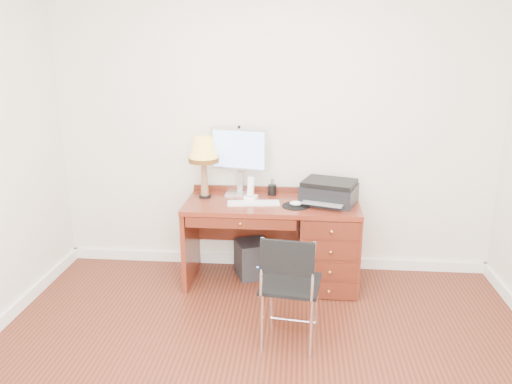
# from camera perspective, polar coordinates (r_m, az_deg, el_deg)

# --- Properties ---
(ground) EXTENTS (4.00, 4.00, 0.00)m
(ground) POSITION_cam_1_polar(r_m,az_deg,el_deg) (3.42, 0.29, -20.64)
(ground) COLOR #40190E
(ground) RESTS_ON ground
(room_shell) EXTENTS (4.00, 4.00, 4.00)m
(room_shell) POSITION_cam_1_polar(r_m,az_deg,el_deg) (3.91, 1.08, -14.47)
(room_shell) COLOR silver
(room_shell) RESTS_ON ground
(desk) EXTENTS (1.50, 0.67, 0.75)m
(desk) POSITION_cam_1_polar(r_m,az_deg,el_deg) (4.44, 5.98, -5.40)
(desk) COLOR maroon
(desk) RESTS_ON ground
(monitor) EXTENTS (0.52, 0.21, 0.60)m
(monitor) POSITION_cam_1_polar(r_m,az_deg,el_deg) (4.48, -2.01, 4.48)
(monitor) COLOR silver
(monitor) RESTS_ON desk
(keyboard) EXTENTS (0.45, 0.18, 0.02)m
(keyboard) POSITION_cam_1_polar(r_m,az_deg,el_deg) (4.27, -0.30, -1.27)
(keyboard) COLOR white
(keyboard) RESTS_ON desk
(mouse_pad) EXTENTS (0.23, 0.23, 0.05)m
(mouse_pad) POSITION_cam_1_polar(r_m,az_deg,el_deg) (4.22, 4.58, -1.47)
(mouse_pad) COLOR black
(mouse_pad) RESTS_ON desk
(printer) EXTENTS (0.53, 0.47, 0.20)m
(printer) POSITION_cam_1_polar(r_m,az_deg,el_deg) (4.32, 8.34, 0.02)
(printer) COLOR black
(printer) RESTS_ON desk
(leg_lamp) EXTENTS (0.27, 0.27, 0.54)m
(leg_lamp) POSITION_cam_1_polar(r_m,az_deg,el_deg) (4.38, -6.01, 4.41)
(leg_lamp) COLOR black
(leg_lamp) RESTS_ON desk
(phone) EXTENTS (0.12, 0.12, 0.21)m
(phone) POSITION_cam_1_polar(r_m,az_deg,el_deg) (4.35, -0.58, -0.19)
(phone) COLOR white
(phone) RESTS_ON desk
(pen_cup) EXTENTS (0.08, 0.08, 0.09)m
(pen_cup) POSITION_cam_1_polar(r_m,az_deg,el_deg) (4.51, 1.85, 0.23)
(pen_cup) COLOR black
(pen_cup) RESTS_ON desk
(chair) EXTENTS (0.45, 0.45, 0.85)m
(chair) POSITION_cam_1_polar(r_m,az_deg,el_deg) (3.48, 3.98, -9.95)
(chair) COLOR black
(chair) RESTS_ON ground
(equipment_box) EXTENTS (0.37, 0.37, 0.33)m
(equipment_box) POSITION_cam_1_polar(r_m,az_deg,el_deg) (4.64, -0.37, -7.60)
(equipment_box) COLOR black
(equipment_box) RESTS_ON ground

